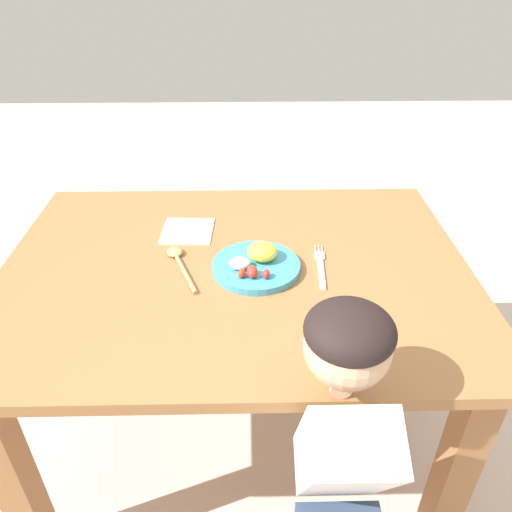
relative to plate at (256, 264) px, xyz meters
name	(u,v)px	position (x,y,z in m)	size (l,w,h in m)	color
ground_plane	(240,435)	(-0.06, 0.02, -0.72)	(8.00, 8.00, 0.00)	beige
dining_table	(236,302)	(-0.06, 0.02, -0.14)	(1.23, 0.91, 0.70)	#916037
plate	(256,264)	(0.00, 0.00, 0.00)	(0.23, 0.23, 0.07)	#3C95BC
fork	(321,267)	(0.17, 0.01, -0.02)	(0.03, 0.20, 0.01)	silver
spoon	(179,260)	(-0.21, 0.04, -0.01)	(0.11, 0.21, 0.02)	tan
person	(338,499)	(0.15, -0.51, -0.21)	(0.17, 0.44, 0.92)	#30405A
napkin	(188,231)	(-0.20, 0.20, -0.02)	(0.15, 0.15, 0.00)	white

